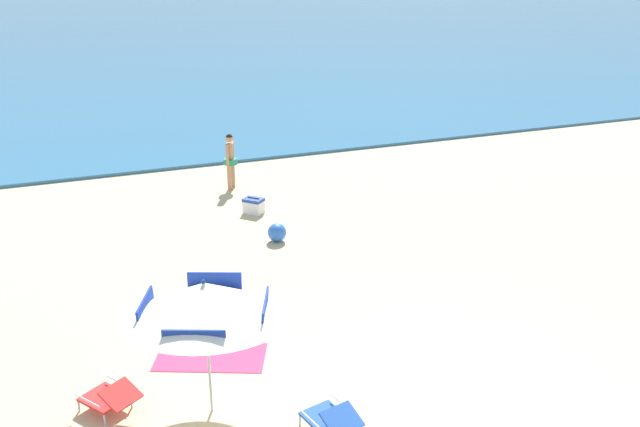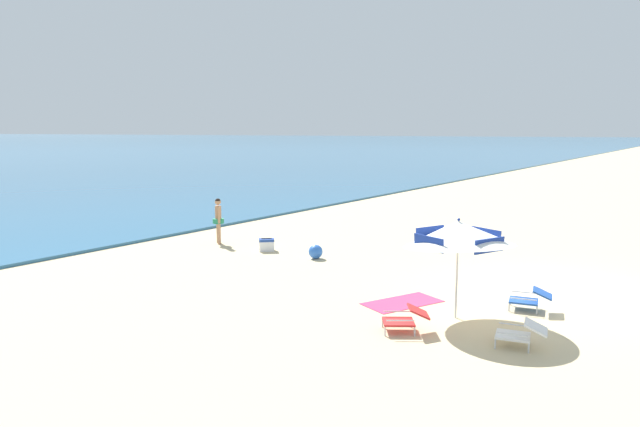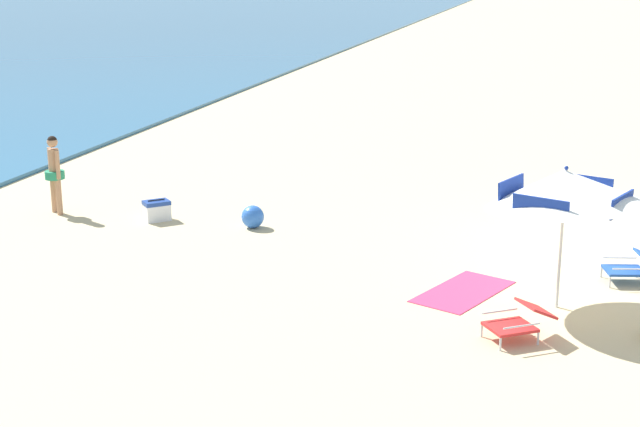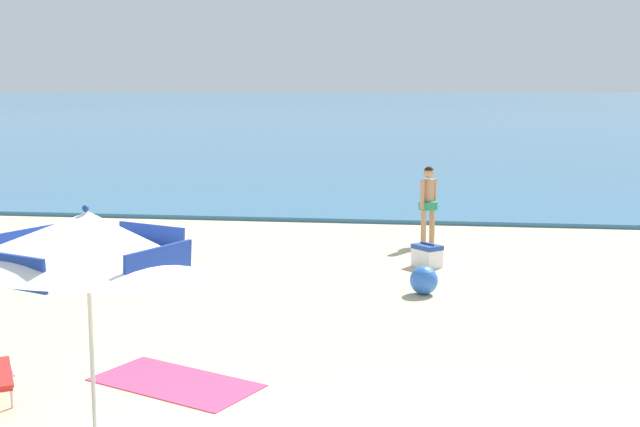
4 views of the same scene
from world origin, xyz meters
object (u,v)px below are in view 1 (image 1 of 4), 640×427
object	(u,v)px
beach_towel	(211,357)
beach_ball	(277,232)
lounge_chair_under_umbrella	(110,397)
lounge_chair_beside_umbrella	(331,418)
beach_umbrella_striped_main	(205,301)
cooler_box	(254,206)
person_standing_near_shore	(230,157)

from	to	relation	value
beach_towel	beach_ball	bearing A→B (deg)	58.75
lounge_chair_under_umbrella	lounge_chair_beside_umbrella	world-z (taller)	lounge_chair_under_umbrella
lounge_chair_under_umbrella	beach_towel	world-z (taller)	lounge_chair_under_umbrella
beach_umbrella_striped_main	cooler_box	distance (m)	8.36
person_standing_near_shore	cooler_box	xyz separation A→B (m)	(0.01, -2.18, -0.72)
beach_umbrella_striped_main	lounge_chair_under_umbrella	world-z (taller)	beach_umbrella_striped_main
beach_umbrella_striped_main	cooler_box	size ratio (longest dim) A/B	5.30
lounge_chair_under_umbrella	beach_ball	size ratio (longest dim) A/B	2.33
lounge_chair_beside_umbrella	person_standing_near_shore	world-z (taller)	person_standing_near_shore
beach_towel	beach_umbrella_striped_main	bearing A→B (deg)	-102.55
beach_umbrella_striped_main	beach_towel	world-z (taller)	beach_umbrella_striped_main
lounge_chair_under_umbrella	lounge_chair_beside_umbrella	distance (m)	3.23
beach_umbrella_striped_main	person_standing_near_shore	xyz separation A→B (m)	(2.92, 9.84, -0.89)
beach_umbrella_striped_main	beach_towel	xyz separation A→B (m)	(0.31, 1.40, -1.80)
lounge_chair_beside_umbrella	person_standing_near_shore	bearing A→B (deg)	82.16
beach_umbrella_striped_main	lounge_chair_under_umbrella	distance (m)	2.11
person_standing_near_shore	beach_ball	size ratio (longest dim) A/B	3.64
beach_ball	beach_umbrella_striped_main	bearing A→B (deg)	-117.12
beach_umbrella_striped_main	beach_ball	bearing A→B (deg)	62.88
beach_towel	lounge_chair_beside_umbrella	bearing A→B (deg)	-66.69
cooler_box	person_standing_near_shore	bearing A→B (deg)	90.24
beach_umbrella_striped_main	lounge_chair_beside_umbrella	world-z (taller)	beach_umbrella_striped_main
lounge_chair_under_umbrella	beach_towel	distance (m)	1.92
person_standing_near_shore	lounge_chair_beside_umbrella	bearing A→B (deg)	-97.84
lounge_chair_under_umbrella	beach_ball	xyz separation A→B (m)	(4.27, 5.17, -0.06)
beach_umbrella_striped_main	cooler_box	world-z (taller)	beach_umbrella_striped_main
lounge_chair_beside_umbrella	beach_ball	bearing A→B (deg)	77.65
beach_ball	lounge_chair_under_umbrella	bearing A→B (deg)	-129.52
lounge_chair_under_umbrella	beach_towel	bearing A→B (deg)	28.32
beach_ball	beach_towel	xyz separation A→B (m)	(-2.59, -4.27, -0.21)
cooler_box	beach_towel	size ratio (longest dim) A/B	0.33
lounge_chair_under_umbrella	cooler_box	distance (m)	8.36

